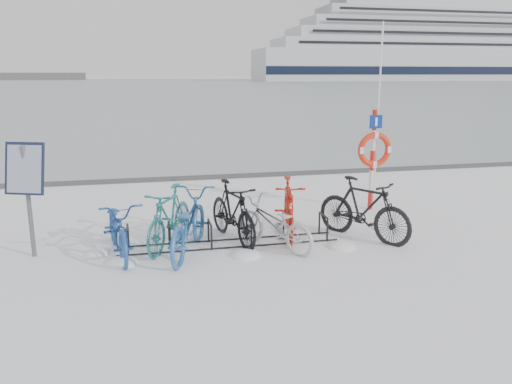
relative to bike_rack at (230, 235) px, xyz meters
The scene contains 15 objects.
ground 0.18m from the bike_rack, ahead, with size 900.00×900.00×0.00m, color white.
ice_sheet 155.00m from the bike_rack, 90.00° to the left, with size 400.00×298.00×0.02m, color #94A0A7.
quay_edge 5.90m from the bike_rack, 90.00° to the left, with size 400.00×0.25×0.10m, color #3F3F42.
bike_rack is the anchor object (origin of this frame).
info_board 3.59m from the bike_rack, behind, with size 0.70×0.45×1.96m.
lifebuoy_station 4.11m from the bike_rack, 24.88° to the left, with size 0.79×0.23×4.13m.
cruise_ferry 228.92m from the bike_rack, 58.86° to the left, with size 148.98×28.07×48.95m.
bike_0 1.97m from the bike_rack, behind, with size 0.69×1.97×1.03m, color #1F498D.
bike_1 1.14m from the bike_rack, behind, with size 0.53×1.87×1.13m, color #207072.
bike_2 0.89m from the bike_rack, 162.67° to the right, with size 0.74×2.12×1.11m, color #2C62A0.
bike_3 0.47m from the bike_rack, 66.90° to the left, with size 0.54×1.91×1.15m, color black.
bike_4 0.86m from the bike_rack, 23.82° to the right, with size 0.63×1.81×0.95m, color #B3B6BB.
bike_5 1.28m from the bike_rack, 12.38° to the left, with size 0.54×1.90×1.14m, color #B32010.
bike_6 2.57m from the bike_rack, ahead, with size 0.56×1.99×1.20m, color black.
snow_drifts 0.35m from the bike_rack, ahead, with size 5.96×2.02×0.19m.
Camera 1 is at (-1.40, -8.55, 3.04)m, focal length 35.00 mm.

